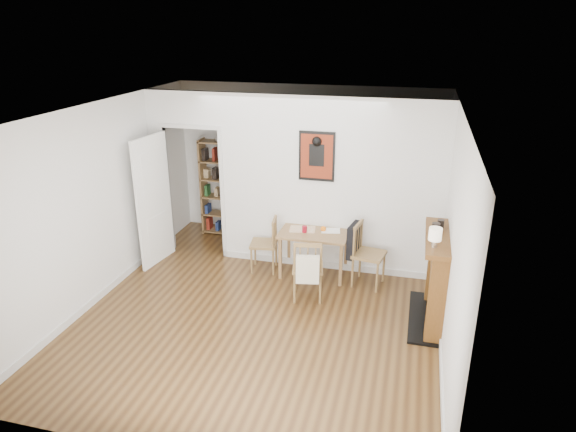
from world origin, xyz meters
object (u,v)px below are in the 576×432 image
(chair_left, at_px, (264,244))
(ceramic_jar_a, at_px, (436,228))
(fireplace, at_px, (437,276))
(orange_fruit, at_px, (323,229))
(chair_right, at_px, (368,254))
(mantel_lamp, at_px, (435,235))
(chair_front, at_px, (308,268))
(bookshelf, at_px, (222,188))
(red_glass, at_px, (305,229))
(ceramic_jar_b, at_px, (441,224))
(notebook, at_px, (331,231))
(dining_table, at_px, (314,237))

(chair_left, height_order, ceramic_jar_a, ceramic_jar_a)
(fireplace, distance_m, orange_fruit, 1.85)
(orange_fruit, bearing_deg, chair_right, -14.76)
(mantel_lamp, relative_size, ceramic_jar_a, 1.92)
(chair_front, distance_m, fireplace, 1.68)
(orange_fruit, bearing_deg, bookshelf, 151.10)
(bookshelf, distance_m, red_glass, 2.13)
(mantel_lamp, height_order, ceramic_jar_a, mantel_lamp)
(ceramic_jar_b, bearing_deg, orange_fruit, 157.37)
(chair_right, height_order, ceramic_jar_a, ceramic_jar_a)
(chair_front, height_order, orange_fruit, chair_front)
(notebook, height_order, ceramic_jar_b, ceramic_jar_b)
(dining_table, xyz_separation_m, ceramic_jar_b, (1.71, -0.60, 0.62))
(red_glass, xyz_separation_m, notebook, (0.36, 0.14, -0.04))
(dining_table, xyz_separation_m, mantel_lamp, (1.63, -1.21, 0.70))
(chair_front, relative_size, fireplace, 0.71)
(chair_left, height_order, notebook, chair_left)
(orange_fruit, relative_size, ceramic_jar_b, 0.74)
(chair_front, relative_size, ceramic_jar_a, 7.36)
(chair_left, distance_m, fireplace, 2.62)
(notebook, bearing_deg, chair_right, -20.65)
(chair_front, xyz_separation_m, red_glass, (-0.20, 0.67, 0.28))
(dining_table, relative_size, orange_fruit, 12.47)
(mantel_lamp, distance_m, ceramic_jar_b, 0.62)
(dining_table, relative_size, notebook, 3.70)
(chair_front, xyz_separation_m, notebook, (0.16, 0.81, 0.24))
(chair_right, height_order, orange_fruit, chair_right)
(mantel_lamp, bearing_deg, chair_right, 127.30)
(chair_right, height_order, red_glass, chair_right)
(chair_left, distance_m, bookshelf, 1.72)
(chair_left, distance_m, ceramic_jar_a, 2.63)
(bookshelf, distance_m, orange_fruit, 2.30)
(bookshelf, relative_size, orange_fruit, 21.05)
(ceramic_jar_b, bearing_deg, dining_table, 160.59)
(dining_table, xyz_separation_m, chair_right, (0.80, -0.12, -0.12))
(red_glass, height_order, mantel_lamp, mantel_lamp)
(chair_right, bearing_deg, chair_front, -141.25)
(bookshelf, relative_size, ceramic_jar_a, 13.97)
(red_glass, bearing_deg, chair_right, -4.77)
(chair_left, xyz_separation_m, bookshelf, (-1.13, 1.22, 0.41))
(chair_right, bearing_deg, ceramic_jar_a, -37.26)
(orange_fruit, height_order, ceramic_jar_b, ceramic_jar_b)
(notebook, bearing_deg, orange_fruit, -159.75)
(chair_left, xyz_separation_m, orange_fruit, (0.88, 0.11, 0.30))
(chair_left, xyz_separation_m, fireplace, (2.48, -0.80, 0.19))
(mantel_lamp, bearing_deg, ceramic_jar_b, 82.45)
(dining_table, distance_m, ceramic_jar_a, 1.92)
(red_glass, bearing_deg, orange_fruit, 21.19)
(ceramic_jar_a, bearing_deg, notebook, 148.79)
(chair_left, distance_m, ceramic_jar_b, 2.65)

